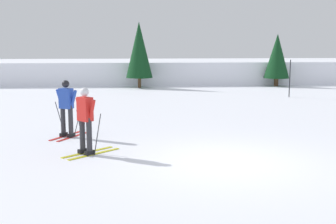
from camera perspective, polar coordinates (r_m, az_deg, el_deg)
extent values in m
plane|color=white|center=(10.83, 7.36, -6.34)|extent=(120.00, 120.00, 0.00)
cube|color=white|center=(31.57, -0.16, 5.24)|extent=(80.00, 6.46, 1.47)
cube|color=red|center=(14.00, -12.73, -2.91)|extent=(0.85, 1.44, 0.02)
cube|color=red|center=(13.83, -11.81, -3.03)|extent=(0.85, 1.44, 0.02)
cube|color=black|center=(13.87, -13.12, -2.78)|extent=(0.23, 0.29, 0.10)
cube|color=black|center=(13.70, -12.19, -2.90)|extent=(0.23, 0.29, 0.10)
cylinder|color=#2D2D33|center=(13.78, -13.19, -0.85)|extent=(0.14, 0.14, 0.85)
cylinder|color=#2D2D33|center=(13.61, -12.26, -0.94)|extent=(0.14, 0.14, 0.85)
cube|color=#284CB7|center=(13.60, -12.82, 1.70)|extent=(0.45, 0.39, 0.60)
cylinder|color=#284CB7|center=(13.77, -13.59, 1.71)|extent=(0.27, 0.20, 0.55)
cylinder|color=#284CB7|center=(13.47, -11.92, 1.60)|extent=(0.27, 0.20, 0.55)
sphere|color=black|center=(13.56, -12.88, 3.50)|extent=(0.22, 0.22, 0.22)
cylinder|color=#38383D|center=(13.98, -13.54, -0.86)|extent=(0.31, 0.19, 1.03)
cylinder|color=#38383D|center=(13.58, -11.37, -1.07)|extent=(0.31, 0.19, 1.03)
cube|color=gold|center=(11.83, -10.16, -5.04)|extent=(1.22, 1.17, 0.02)
cube|color=gold|center=(11.61, -9.32, -5.28)|extent=(1.22, 1.17, 0.02)
cube|color=black|center=(11.73, -10.76, -4.88)|extent=(0.27, 0.27, 0.10)
cube|color=black|center=(11.51, -9.92, -5.12)|extent=(0.27, 0.27, 0.10)
cylinder|color=#2D2D33|center=(11.62, -10.83, -2.60)|extent=(0.14, 0.14, 0.85)
cylinder|color=#2D2D33|center=(11.40, -9.98, -2.80)|extent=(0.14, 0.14, 0.85)
cube|color=red|center=(11.40, -10.50, 0.37)|extent=(0.44, 0.44, 0.60)
cylinder|color=red|center=(11.61, -11.16, 0.45)|extent=(0.24, 0.25, 0.55)
cylinder|color=red|center=(11.22, -9.64, 0.19)|extent=(0.24, 0.25, 0.55)
sphere|color=silver|center=(11.35, -10.56, 2.52)|extent=(0.22, 0.22, 0.22)
cylinder|color=#38383D|center=(11.84, -11.03, -2.39)|extent=(0.23, 0.24, 1.10)
cylinder|color=#38383D|center=(11.31, -8.95, -2.87)|extent=(0.23, 0.24, 1.10)
cylinder|color=black|center=(23.62, 15.21, 4.12)|extent=(0.05, 0.05, 1.89)
cylinder|color=#513823|center=(27.43, -3.64, 3.74)|extent=(0.19, 0.19, 0.62)
cone|color=#0F3819|center=(27.31, -3.69, 7.90)|extent=(1.60, 1.60, 3.35)
cylinder|color=#513823|center=(29.15, 13.56, 3.72)|extent=(0.27, 0.27, 0.52)
cone|color=#0F3819|center=(29.05, 13.68, 6.93)|extent=(1.59, 1.59, 2.75)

